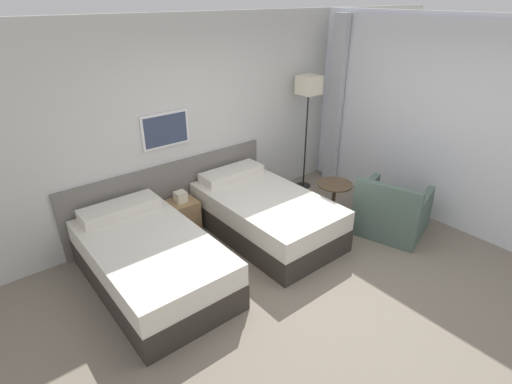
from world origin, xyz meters
The scene contains 9 objects.
ground_plane centered at (0.00, 0.00, 0.00)m, with size 16.00×16.00×0.00m, color slate.
wall_headboard centered at (-0.04, 2.25, 1.30)m, with size 10.00×0.10×2.70m.
wall_window centered at (2.35, -0.03, 1.34)m, with size 0.21×4.72×2.70m.
bed_near_door centered at (-1.40, 1.21, 0.29)m, with size 1.13×1.96×0.69m.
bed_near_window centered at (0.22, 1.21, 0.29)m, with size 1.13×1.96×0.69m.
nightstand centered at (-0.59, 1.97, 0.23)m, with size 0.39×0.35×0.58m.
floor_lamp centered at (1.66, 1.92, 1.57)m, with size 0.30×0.30×1.81m.
side_table centered at (1.21, 0.90, 0.39)m, with size 0.49×0.49×0.55m.
armchair centered at (1.57, 0.20, 0.27)m, with size 1.05×1.03×0.80m.
Camera 1 is at (-2.76, -2.24, 2.89)m, focal length 28.00 mm.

